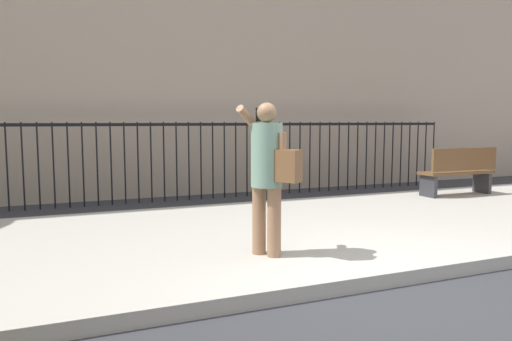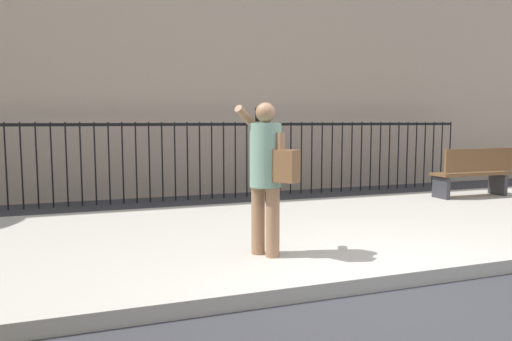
% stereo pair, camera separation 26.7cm
% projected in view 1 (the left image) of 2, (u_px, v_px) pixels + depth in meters
% --- Properties ---
extents(ground_plane, '(60.00, 60.00, 0.00)m').
position_uv_depth(ground_plane, '(385.00, 289.00, 4.63)').
color(ground_plane, '#333338').
extents(sidewalk, '(28.00, 4.40, 0.15)m').
position_uv_depth(sidewalk, '(285.00, 233.00, 6.65)').
color(sidewalk, '#B2ADA3').
rests_on(sidewalk, ground).
extents(iron_fence, '(12.03, 0.04, 1.60)m').
position_uv_depth(iron_fence, '(207.00, 150.00, 9.95)').
color(iron_fence, black).
rests_on(iron_fence, ground).
extents(pedestrian_on_phone, '(0.61, 0.72, 1.66)m').
position_uv_depth(pedestrian_on_phone, '(269.00, 168.00, 5.18)').
color(pedestrian_on_phone, '#936B4C').
rests_on(pedestrian_on_phone, sidewalk).
extents(street_bench, '(1.60, 0.45, 0.95)m').
position_uv_depth(street_bench, '(460.00, 170.00, 9.49)').
color(street_bench, brown).
rests_on(street_bench, sidewalk).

